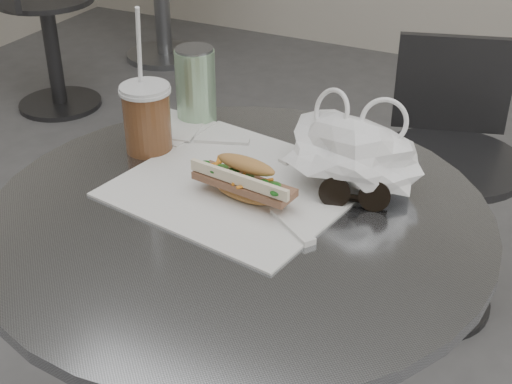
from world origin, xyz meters
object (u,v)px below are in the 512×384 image
at_px(cafe_table, 240,347).
at_px(sunglasses, 354,196).
at_px(iced_coffee, 147,117).
at_px(chair_far, 442,197).
at_px(bg_chair, 40,33).
at_px(banh_mi, 245,180).
at_px(drink_can, 196,85).

relative_size(cafe_table, sunglasses, 7.10).
bearing_deg(cafe_table, iced_coffee, 155.24).
bearing_deg(chair_far, bg_chair, -32.82).
bearing_deg(chair_far, sunglasses, 73.96).
relative_size(bg_chair, sunglasses, 7.19).
xyz_separation_m(iced_coffee, sunglasses, (0.38, -0.02, -0.04)).
bearing_deg(cafe_table, sunglasses, 29.32).
bearing_deg(bg_chair, iced_coffee, -21.05).
height_order(cafe_table, chair_far, cafe_table).
distance_m(banh_mi, iced_coffee, 0.24).
height_order(cafe_table, bg_chair, bg_chair).
xyz_separation_m(cafe_table, bg_chair, (-1.70, 1.42, -0.12)).
bearing_deg(banh_mi, bg_chair, 148.04).
bearing_deg(iced_coffee, cafe_table, -24.76).
bearing_deg(iced_coffee, sunglasses, -3.03).
bearing_deg(iced_coffee, banh_mi, -18.84).
relative_size(iced_coffee, sunglasses, 2.37).
distance_m(iced_coffee, sunglasses, 0.38).
bearing_deg(sunglasses, bg_chair, 128.77).
height_order(banh_mi, drink_can, drink_can).
distance_m(chair_far, banh_mi, 0.98).
relative_size(banh_mi, iced_coffee, 0.83).
bearing_deg(cafe_table, drink_can, 131.23).
height_order(bg_chair, banh_mi, banh_mi).
bearing_deg(drink_can, banh_mi, -45.66).
relative_size(cafe_table, drink_can, 5.43).
height_order(cafe_table, iced_coffee, iced_coffee).
xyz_separation_m(banh_mi, drink_can, (-0.21, 0.22, 0.03)).
xyz_separation_m(bg_chair, sunglasses, (1.85, -1.34, 0.41)).
relative_size(bg_chair, drink_can, 5.50).
bearing_deg(sunglasses, banh_mi, -175.18).
xyz_separation_m(banh_mi, sunglasses, (0.15, 0.06, -0.02)).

